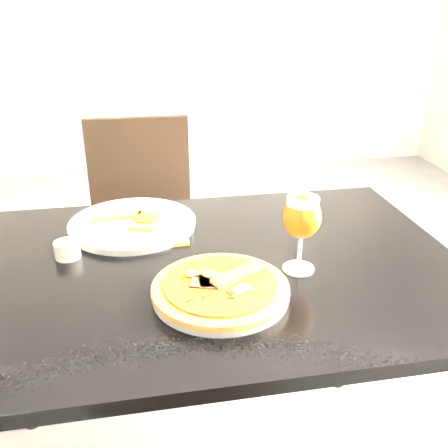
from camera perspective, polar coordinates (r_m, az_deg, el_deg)
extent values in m
cube|color=black|center=(1.16, -2.53, -5.17)|extent=(1.21, 0.81, 0.03)
cylinder|color=black|center=(1.69, -22.87, -11.79)|extent=(0.05, 0.05, 0.72)
cylinder|color=black|center=(1.77, 13.88, -8.60)|extent=(0.05, 0.05, 0.72)
cube|color=black|center=(1.91, -9.09, -2.62)|extent=(0.41, 0.41, 0.04)
cylinder|color=black|center=(1.90, -13.65, -11.45)|extent=(0.04, 0.04, 0.42)
cylinder|color=black|center=(1.90, -3.39, -10.78)|extent=(0.04, 0.04, 0.42)
cylinder|color=black|center=(2.18, -13.19, -6.31)|extent=(0.04, 0.04, 0.42)
cylinder|color=black|center=(2.18, -4.37, -5.72)|extent=(0.04, 0.04, 0.42)
cube|color=black|center=(1.99, -9.67, 6.13)|extent=(0.39, 0.03, 0.41)
cylinder|color=silver|center=(1.03, -0.40, -7.88)|extent=(0.34, 0.34, 0.01)
cylinder|color=olive|center=(1.02, -0.41, -7.33)|extent=(0.28, 0.28, 0.01)
cylinder|color=#A23C0D|center=(1.01, -0.41, -6.90)|extent=(0.23, 0.23, 0.01)
cube|color=#513A23|center=(1.01, 1.27, -6.51)|extent=(0.06, 0.03, 0.00)
cube|color=#513A23|center=(1.05, -0.85, -5.26)|extent=(0.03, 0.06, 0.00)
cube|color=#513A23|center=(1.00, -4.38, -6.99)|extent=(0.06, 0.03, 0.00)
cube|color=#513A23|center=(0.99, -0.13, -7.55)|extent=(0.03, 0.06, 0.00)
ellipsoid|color=#DACE47|center=(1.02, 0.48, -6.17)|extent=(0.03, 0.03, 0.01)
ellipsoid|color=#DACE47|center=(1.07, -0.93, -4.61)|extent=(0.03, 0.03, 0.01)
ellipsoid|color=#DACE47|center=(1.02, -1.46, -6.32)|extent=(0.03, 0.03, 0.01)
ellipsoid|color=#DACE47|center=(0.97, -3.69, -7.84)|extent=(0.03, 0.03, 0.01)
ellipsoid|color=#DACE47|center=(0.99, -0.25, -7.13)|extent=(0.03, 0.03, 0.01)
ellipsoid|color=#DACE47|center=(0.99, 3.38, -7.30)|extent=(0.03, 0.03, 0.01)
cube|color=#19480C|center=(1.02, -0.24, -6.28)|extent=(0.01, 0.02, 0.00)
cube|color=#19480C|center=(1.05, -1.29, -5.51)|extent=(0.01, 0.02, 0.00)
cube|color=#19480C|center=(1.05, -3.71, -5.44)|extent=(0.02, 0.02, 0.00)
cube|color=#19480C|center=(1.01, -2.11, -6.65)|extent=(0.02, 0.01, 0.00)
cube|color=#19480C|center=(0.99, -3.48, -7.58)|extent=(0.02, 0.01, 0.00)
cube|color=#19480C|center=(1.00, -0.82, -7.10)|extent=(0.01, 0.02, 0.00)
cube|color=#19480C|center=(0.97, -0.21, -8.08)|extent=(0.01, 0.02, 0.00)
cube|color=#19480C|center=(0.96, 2.32, -8.55)|extent=(0.01, 0.02, 0.00)
cube|color=#19480C|center=(1.00, 1.21, -7.01)|extent=(0.02, 0.01, 0.00)
cube|color=#19480C|center=(1.02, 2.88, -6.30)|extent=(0.02, 0.00, 0.00)
cube|color=#19480C|center=(1.02, 0.18, -6.39)|extent=(0.02, 0.01, 0.00)
cube|color=olive|center=(1.04, 1.17, -5.47)|extent=(0.12, 0.09, 0.01)
cylinder|color=silver|center=(1.34, -10.39, 0.00)|extent=(0.42, 0.42, 0.02)
cube|color=olive|center=(1.36, -12.20, 0.87)|extent=(0.14, 0.05, 0.01)
cube|color=olive|center=(1.32, -8.88, 0.34)|extent=(0.10, 0.13, 0.01)
cylinder|color=#A23C0D|center=(1.32, -8.91, 0.65)|extent=(0.06, 0.06, 0.00)
cube|color=olive|center=(1.23, -6.28, -2.28)|extent=(0.10, 0.03, 0.01)
cylinder|color=silver|center=(1.22, -17.48, -2.80)|extent=(0.06, 0.06, 0.04)
cylinder|color=gold|center=(1.22, -17.56, -2.22)|extent=(0.05, 0.05, 0.01)
cylinder|color=silver|center=(1.14, 8.50, -5.04)|extent=(0.07, 0.07, 0.01)
cylinder|color=silver|center=(1.12, 8.62, -3.23)|extent=(0.01, 0.01, 0.08)
ellipsoid|color=#A94E10|center=(1.08, 8.91, 0.83)|extent=(0.08, 0.08, 0.10)
cylinder|color=white|center=(1.06, 9.04, 2.62)|extent=(0.07, 0.07, 0.02)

